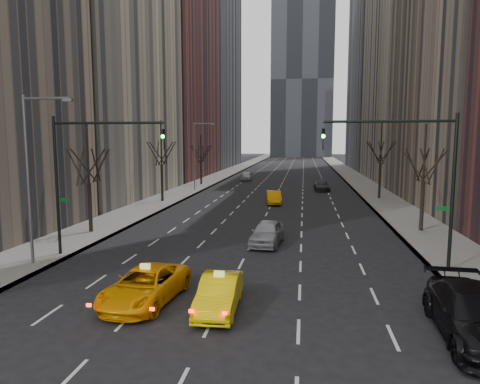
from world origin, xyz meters
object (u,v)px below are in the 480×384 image
at_px(taxi_suv, 145,286).
at_px(parked_suv_black, 474,315).
at_px(taxi_sedan, 219,293).
at_px(silver_sedan_ahead, 267,233).

distance_m(taxi_suv, parked_suv_black, 12.48).
bearing_deg(taxi_sedan, taxi_suv, 171.71).
height_order(silver_sedan_ahead, parked_suv_black, parked_suv_black).
height_order(taxi_suv, parked_suv_black, parked_suv_black).
distance_m(taxi_suv, taxi_sedan, 3.28).
relative_size(taxi_suv, taxi_sedan, 1.23).
bearing_deg(silver_sedan_ahead, taxi_suv, -105.45).
xyz_separation_m(taxi_suv, taxi_sedan, (3.25, -0.38, -0.02)).
distance_m(taxi_suv, silver_sedan_ahead, 11.60).
bearing_deg(parked_suv_black, taxi_suv, 175.29).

